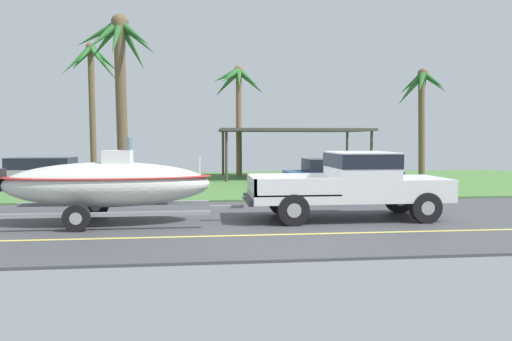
{
  "coord_description": "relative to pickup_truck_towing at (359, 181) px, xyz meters",
  "views": [
    {
      "loc": [
        -2.27,
        -12.26,
        2.18
      ],
      "look_at": [
        -0.81,
        0.9,
        1.29
      ],
      "focal_mm": 32.98,
      "sensor_mm": 36.0,
      "label": 1
    }
  ],
  "objects": [
    {
      "name": "parked_sedan_far",
      "position": [
        -11.04,
        8.85,
        -0.35
      ],
      "size": [
        4.64,
        1.87,
        1.38
      ],
      "color": "#99999E",
      "rests_on": "ground"
    },
    {
      "name": "carport_awning",
      "position": [
        0.63,
        13.04,
        1.59
      ],
      "size": [
        7.97,
        4.63,
        2.73
      ],
      "color": "#4C4238",
      "rests_on": "ground"
    },
    {
      "name": "boat_on_trailer",
      "position": [
        -6.7,
        -0.0,
        0.0
      ],
      "size": [
        6.43,
        2.28,
        2.22
      ],
      "color": "gray",
      "rests_on": "ground"
    },
    {
      "name": "palm_tree_mid",
      "position": [
        -2.22,
        14.63,
        4.03
      ],
      "size": [
        3.13,
        3.25,
        6.37
      ],
      "color": "brown",
      "rests_on": "ground"
    },
    {
      "name": "palm_tree_near_right",
      "position": [
        6.69,
        10.38,
        3.29
      ],
      "size": [
        2.93,
        2.83,
        5.73
      ],
      "color": "brown",
      "rests_on": "ground"
    },
    {
      "name": "palm_tree_near_left",
      "position": [
        -7.23,
        5.29,
        3.94
      ],
      "size": [
        2.93,
        3.06,
        6.69
      ],
      "color": "brown",
      "rests_on": "ground"
    },
    {
      "name": "parked_sedan_near",
      "position": [
        1.31,
        6.17,
        -0.35
      ],
      "size": [
        4.61,
        1.81,
        1.38
      ],
      "color": "#234C89",
      "rests_on": "ground"
    },
    {
      "name": "ground",
      "position": [
        -1.94,
        8.25,
        -1.03
      ],
      "size": [
        36.0,
        22.0,
        0.11
      ],
      "color": "#424247"
    },
    {
      "name": "pickup_truck_towing",
      "position": [
        0.0,
        0.0,
        0.0
      ],
      "size": [
        5.55,
        1.98,
        1.83
      ],
      "color": "silver",
      "rests_on": "ground"
    },
    {
      "name": "palm_tree_far_left",
      "position": [
        -9.79,
        12.17,
        4.36
      ],
      "size": [
        2.82,
        2.9,
        6.99
      ],
      "color": "brown",
      "rests_on": "ground"
    }
  ]
}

